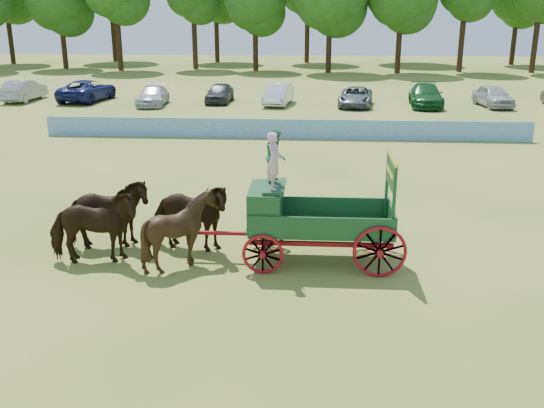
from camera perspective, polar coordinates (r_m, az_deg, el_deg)
The scene contains 8 objects.
ground at distance 15.46m, azimuth 1.60°, elevation -7.44°, with size 160.00×160.00×0.00m, color #9C9346.
horse_lead_left at distance 16.93m, azimuth -16.49°, elevation -2.15°, with size 1.11×2.43×2.05m, color black.
horse_lead_right at distance 17.91m, azimuth -15.31°, elevation -0.96°, with size 1.11×2.43×2.05m, color black.
horse_wheel_left at distance 16.26m, azimuth -8.52°, elevation -2.41°, with size 1.66×1.86×2.05m, color black.
horse_wheel_right at distance 17.28m, azimuth -7.76°, elevation -1.16°, with size 1.11×2.43×2.05m, color black.
farm_dray at distance 16.26m, azimuth 2.14°, elevation -0.21°, with size 6.00×2.00×3.64m.
sponsor_banner at distance 32.58m, azimuth 1.17°, elevation 7.08°, with size 26.00×0.08×1.05m, color #1E5CA3.
parked_cars at distance 44.53m, azimuth 3.62°, elevation 10.23°, with size 57.03×7.63×1.59m.
Camera 1 is at (0.53, -13.97, 6.60)m, focal length 40.00 mm.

